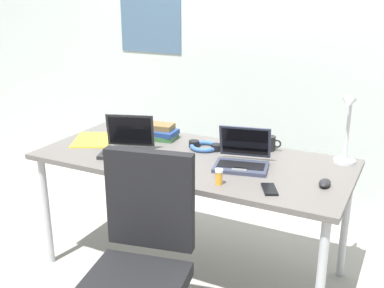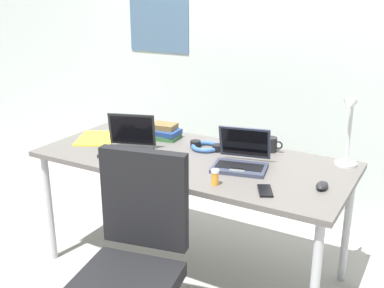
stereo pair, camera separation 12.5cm
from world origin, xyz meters
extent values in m
plane|color=gray|center=(0.00, 0.00, 0.00)|extent=(12.00, 12.00, 0.00)
cube|color=#B2BCB7|center=(0.00, 1.10, 1.30)|extent=(6.00, 0.12, 2.60)
cube|color=#3F5972|center=(-0.90, 1.04, 1.55)|extent=(0.56, 0.01, 0.76)
cube|color=#595451|center=(0.00, 0.00, 0.72)|extent=(1.80, 0.80, 0.03)
cylinder|color=#B2B5BA|center=(-0.84, -0.34, 0.35)|extent=(0.04, 0.04, 0.71)
cylinder|color=#B2B5BA|center=(0.84, -0.34, 0.35)|extent=(0.04, 0.04, 0.71)
cylinder|color=#B2B5BA|center=(-0.84, 0.34, 0.35)|extent=(0.04, 0.04, 0.71)
cylinder|color=#B2B5BA|center=(0.84, 0.34, 0.35)|extent=(0.04, 0.04, 0.71)
cylinder|color=silver|center=(0.80, 0.31, 0.75)|extent=(0.12, 0.12, 0.02)
cylinder|color=silver|center=(0.80, 0.31, 0.93)|extent=(0.02, 0.02, 0.34)
cylinder|color=silver|center=(0.80, 0.27, 1.10)|extent=(0.01, 0.08, 0.01)
cone|color=silver|center=(0.80, 0.23, 1.10)|extent=(0.07, 0.09, 0.09)
cube|color=#232326|center=(-0.36, -0.14, 0.75)|extent=(0.34, 0.28, 0.02)
cube|color=black|center=(-0.36, -0.14, 0.76)|extent=(0.28, 0.18, 0.00)
cube|color=#595B60|center=(-0.34, -0.21, 0.76)|extent=(0.09, 0.07, 0.00)
cube|color=#232326|center=(-0.40, -0.04, 0.86)|extent=(0.28, 0.13, 0.20)
cube|color=black|center=(-0.40, -0.04, 0.86)|extent=(0.25, 0.11, 0.17)
cube|color=#33384C|center=(0.32, -0.04, 0.75)|extent=(0.32, 0.25, 0.02)
cube|color=black|center=(0.32, -0.04, 0.76)|extent=(0.27, 0.16, 0.00)
cube|color=#595B60|center=(0.33, -0.11, 0.76)|extent=(0.09, 0.06, 0.00)
cube|color=#33384C|center=(0.29, 0.08, 0.85)|extent=(0.29, 0.13, 0.19)
cube|color=black|center=(0.29, 0.08, 0.85)|extent=(0.26, 0.11, 0.16)
ellipsoid|color=black|center=(0.77, -0.08, 0.76)|extent=(0.06, 0.10, 0.03)
cube|color=black|center=(0.54, -0.25, 0.74)|extent=(0.12, 0.15, 0.01)
torus|color=#335999|center=(0.00, 0.17, 0.75)|extent=(0.18, 0.18, 0.03)
cylinder|color=black|center=(-0.07, 0.17, 0.76)|extent=(0.06, 0.06, 0.04)
cylinder|color=black|center=(0.08, 0.17, 0.76)|extent=(0.06, 0.06, 0.04)
cylinder|color=gold|center=(0.30, -0.29, 0.77)|extent=(0.04, 0.04, 0.06)
cylinder|color=white|center=(0.30, -0.29, 0.81)|extent=(0.04, 0.04, 0.01)
cube|color=#336638|center=(-0.32, 0.22, 0.75)|extent=(0.19, 0.19, 0.03)
cube|color=navy|center=(-0.33, 0.22, 0.78)|extent=(0.19, 0.15, 0.03)
cube|color=brown|center=(-0.34, 0.24, 0.82)|extent=(0.17, 0.14, 0.04)
cube|color=gold|center=(-0.71, -0.01, 0.74)|extent=(0.34, 0.38, 0.01)
cylinder|color=black|center=(0.36, 0.32, 0.78)|extent=(0.08, 0.08, 0.09)
torus|color=black|center=(0.41, 0.32, 0.79)|extent=(0.05, 0.01, 0.05)
cube|color=black|center=(0.07, -0.58, 0.73)|extent=(0.42, 0.14, 0.48)
camera|label=1|loc=(1.13, -2.25, 1.66)|focal=43.39mm
camera|label=2|loc=(1.24, -2.19, 1.66)|focal=43.39mm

